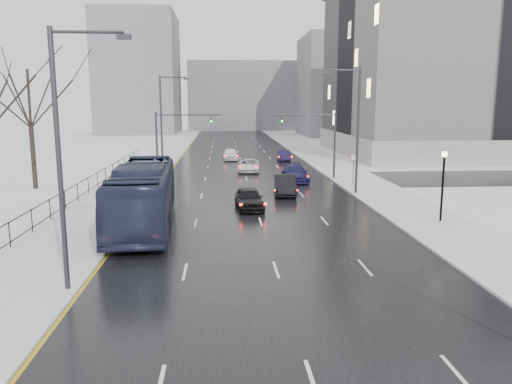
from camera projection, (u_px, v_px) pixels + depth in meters
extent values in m
cube|color=black|center=(242.00, 165.00, 59.34)|extent=(16.00, 150.00, 0.04)
cube|color=black|center=(247.00, 180.00, 47.56)|extent=(130.00, 10.00, 0.04)
cube|color=silver|center=(153.00, 165.00, 58.64)|extent=(5.00, 150.00, 0.16)
cube|color=silver|center=(329.00, 164.00, 60.03)|extent=(5.00, 150.00, 0.16)
cube|color=white|center=(70.00, 166.00, 58.01)|extent=(14.00, 150.00, 0.12)
cube|color=black|center=(38.00, 206.00, 28.77)|extent=(0.04, 70.00, 0.05)
cube|color=black|center=(39.00, 223.00, 28.95)|extent=(0.04, 70.00, 0.05)
cylinder|color=black|center=(38.00, 216.00, 28.88)|extent=(0.06, 0.06, 1.30)
cylinder|color=#2D2D33|center=(358.00, 132.00, 39.38)|extent=(0.20, 0.20, 10.00)
cylinder|color=#2D2D33|center=(343.00, 70.00, 38.45)|extent=(2.60, 0.12, 0.12)
cube|color=#2D2D33|center=(327.00, 72.00, 38.39)|extent=(0.50, 0.25, 0.18)
cylinder|color=#2D2D33|center=(59.00, 165.00, 18.62)|extent=(0.20, 0.20, 10.00)
cylinder|color=#2D2D33|center=(87.00, 32.00, 17.86)|extent=(2.60, 0.12, 0.12)
cube|color=#2D2D33|center=(124.00, 37.00, 17.98)|extent=(0.50, 0.25, 0.18)
cylinder|color=#2D2D33|center=(161.00, 126.00, 50.05)|extent=(0.20, 0.20, 10.00)
cylinder|color=#2D2D33|center=(173.00, 77.00, 49.29)|extent=(2.60, 0.12, 0.12)
cube|color=#2D2D33|center=(186.00, 79.00, 49.40)|extent=(0.50, 0.25, 0.18)
cylinder|color=black|center=(442.00, 189.00, 30.23)|extent=(0.14, 0.14, 4.00)
sphere|color=#FFE5B2|center=(445.00, 154.00, 29.86)|extent=(0.36, 0.36, 0.36)
cylinder|color=#2D2D33|center=(335.00, 146.00, 47.54)|extent=(0.20, 0.20, 6.50)
cylinder|color=#2D2D33|center=(304.00, 115.00, 46.82)|extent=(6.00, 0.12, 0.12)
imported|color=#2D2D33|center=(282.00, 121.00, 46.79)|extent=(0.15, 0.18, 0.90)
sphere|color=#19FF33|center=(282.00, 121.00, 46.64)|extent=(0.16, 0.16, 0.16)
cylinder|color=#2D2D33|center=(157.00, 147.00, 46.43)|extent=(0.20, 0.20, 6.50)
cylinder|color=#2D2D33|center=(188.00, 115.00, 46.11)|extent=(6.00, 0.12, 0.12)
imported|color=#2D2D33|center=(211.00, 121.00, 46.35)|extent=(0.15, 0.18, 0.90)
sphere|color=#19FF33|center=(211.00, 121.00, 46.21)|extent=(0.16, 0.16, 0.16)
cylinder|color=#2D2D33|center=(353.00, 171.00, 43.99)|extent=(0.06, 0.06, 2.50)
cylinder|color=white|center=(354.00, 158.00, 43.79)|extent=(0.60, 0.03, 0.60)
torus|color=#B20C0C|center=(354.00, 158.00, 43.79)|extent=(0.58, 0.06, 0.58)
cube|color=gray|center=(482.00, 69.00, 71.33)|extent=(40.00, 30.00, 24.00)
cube|color=gray|center=(477.00, 143.00, 73.19)|extent=(40.60, 30.60, 3.00)
cube|color=slate|center=(355.00, 86.00, 113.28)|extent=(24.00, 20.00, 22.00)
cube|color=slate|center=(139.00, 74.00, 119.25)|extent=(18.00, 22.00, 28.00)
cube|color=slate|center=(245.00, 97.00, 136.59)|extent=(30.00, 18.00, 18.00)
imported|color=#212741|center=(144.00, 195.00, 29.52)|extent=(3.96, 13.59, 3.74)
imported|color=black|center=(249.00, 198.00, 34.48)|extent=(2.07, 4.47, 1.48)
imported|color=black|center=(285.00, 185.00, 39.80)|extent=(2.02, 4.90, 1.58)
imported|color=white|center=(249.00, 165.00, 53.19)|extent=(2.64, 5.01, 1.34)
imported|color=#191747|center=(295.00, 173.00, 46.70)|extent=(2.16, 5.20, 1.50)
imported|color=white|center=(231.00, 154.00, 64.05)|extent=(1.87, 4.57, 1.55)
imported|color=#1A1237|center=(284.00, 156.00, 62.84)|extent=(1.57, 4.18, 1.37)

